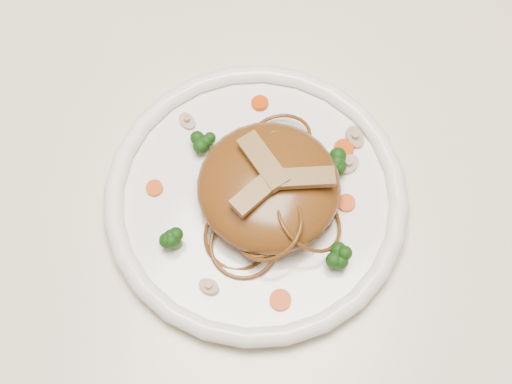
% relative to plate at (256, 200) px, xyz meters
% --- Properties ---
extents(ground, '(4.00, 4.00, 0.00)m').
position_rel_plate_xyz_m(ground, '(-0.04, 0.08, -0.76)').
color(ground, brown).
rests_on(ground, ground).
extents(table, '(1.20, 0.80, 0.75)m').
position_rel_plate_xyz_m(table, '(-0.04, 0.08, -0.11)').
color(table, '#EEE7CA').
rests_on(table, ground).
extents(plate, '(0.33, 0.33, 0.02)m').
position_rel_plate_xyz_m(plate, '(0.00, 0.00, 0.00)').
color(plate, white).
rests_on(plate, table).
extents(noodle_mound, '(0.19, 0.19, 0.05)m').
position_rel_plate_xyz_m(noodle_mound, '(0.01, 0.01, 0.03)').
color(noodle_mound, brown).
rests_on(noodle_mound, plate).
extents(chicken_a, '(0.06, 0.04, 0.01)m').
position_rel_plate_xyz_m(chicken_a, '(0.04, 0.01, 0.06)').
color(chicken_a, '#9F814B').
rests_on(chicken_a, noodle_mound).
extents(chicken_b, '(0.06, 0.06, 0.01)m').
position_rel_plate_xyz_m(chicken_b, '(0.00, 0.02, 0.06)').
color(chicken_b, '#9F814B').
rests_on(chicken_b, noodle_mound).
extents(chicken_c, '(0.05, 0.06, 0.01)m').
position_rel_plate_xyz_m(chicken_c, '(0.01, -0.01, 0.06)').
color(chicken_c, '#9F814B').
rests_on(chicken_c, noodle_mound).
extents(broccoli_0, '(0.03, 0.03, 0.03)m').
position_rel_plate_xyz_m(broccoli_0, '(0.07, 0.06, 0.02)').
color(broccoli_0, '#15410D').
rests_on(broccoli_0, plate).
extents(broccoli_1, '(0.03, 0.03, 0.03)m').
position_rel_plate_xyz_m(broccoli_1, '(-0.07, 0.04, 0.02)').
color(broccoli_1, '#15410D').
rests_on(broccoli_1, plate).
extents(broccoli_2, '(0.04, 0.04, 0.03)m').
position_rel_plate_xyz_m(broccoli_2, '(-0.06, -0.07, 0.03)').
color(broccoli_2, '#15410D').
rests_on(broccoli_2, plate).
extents(broccoli_3, '(0.03, 0.03, 0.03)m').
position_rel_plate_xyz_m(broccoli_3, '(0.10, -0.04, 0.02)').
color(broccoli_3, '#15410D').
rests_on(broccoli_3, plate).
extents(carrot_0, '(0.02, 0.02, 0.00)m').
position_rel_plate_xyz_m(carrot_0, '(0.07, 0.08, 0.01)').
color(carrot_0, '#DB4308').
rests_on(carrot_0, plate).
extents(carrot_1, '(0.02, 0.02, 0.00)m').
position_rel_plate_xyz_m(carrot_1, '(-0.10, -0.02, 0.01)').
color(carrot_1, '#DB4308').
rests_on(carrot_1, plate).
extents(carrot_2, '(0.02, 0.02, 0.00)m').
position_rel_plate_xyz_m(carrot_2, '(0.09, 0.02, 0.01)').
color(carrot_2, '#DB4308').
rests_on(carrot_2, plate).
extents(carrot_3, '(0.02, 0.02, 0.00)m').
position_rel_plate_xyz_m(carrot_3, '(-0.03, 0.10, 0.01)').
color(carrot_3, '#DB4308').
rests_on(carrot_3, plate).
extents(carrot_4, '(0.03, 0.03, 0.00)m').
position_rel_plate_xyz_m(carrot_4, '(0.06, -0.09, 0.01)').
color(carrot_4, '#DB4308').
rests_on(carrot_4, plate).
extents(mushroom_0, '(0.02, 0.02, 0.01)m').
position_rel_plate_xyz_m(mushroom_0, '(-0.01, -0.10, 0.01)').
color(mushroom_0, tan).
rests_on(mushroom_0, plate).
extents(mushroom_1, '(0.03, 0.03, 0.01)m').
position_rel_plate_xyz_m(mushroom_1, '(0.08, 0.06, 0.01)').
color(mushroom_1, tan).
rests_on(mushroom_1, plate).
extents(mushroom_2, '(0.03, 0.03, 0.01)m').
position_rel_plate_xyz_m(mushroom_2, '(-0.10, 0.06, 0.01)').
color(mushroom_2, tan).
rests_on(mushroom_2, plate).
extents(mushroom_3, '(0.04, 0.04, 0.01)m').
position_rel_plate_xyz_m(mushroom_3, '(0.08, 0.10, 0.01)').
color(mushroom_3, tan).
rests_on(mushroom_3, plate).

